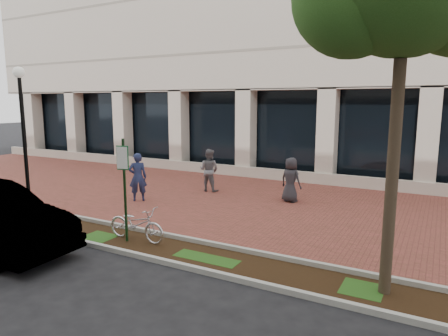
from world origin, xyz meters
The scene contains 12 objects.
ground centered at (0.00, 0.00, 0.00)m, with size 120.00×120.00×0.00m, color black.
brick_plaza centered at (0.00, 0.00, 0.01)m, with size 40.00×9.00×0.01m, color brown.
planting_strip centered at (0.00, -5.25, 0.01)m, with size 40.00×1.50×0.01m, color black.
curb_plaza_side centered at (0.00, -4.50, 0.06)m, with size 40.00×0.12×0.12m, color #A7A89E.
curb_street_side centered at (0.00, -6.00, 0.06)m, with size 40.00×0.12×0.12m, color #A7A89E.
parking_sign centered at (-0.55, -5.29, 1.70)m, with size 0.34×0.07×2.71m.
lamppost centered at (-5.44, -4.61, 2.66)m, with size 0.36×0.36×4.72m.
locked_bicycle centered at (-0.35, -5.11, 0.46)m, with size 0.62×1.76×0.93m, color silver.
pedestrian_left centered at (-3.18, -1.76, 0.90)m, with size 0.65×0.43×1.79m, color navy.
pedestrian_mid centered at (-1.74, 0.92, 0.87)m, with size 0.84×0.66×1.74m, color slate.
pedestrian_right centered at (1.78, 0.81, 0.82)m, with size 0.80×0.52×1.64m, color #28272C.
bollard centered at (5.07, 2.95, 0.49)m, with size 0.12×0.12×0.97m.
Camera 1 is at (6.50, -12.82, 3.62)m, focal length 32.00 mm.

